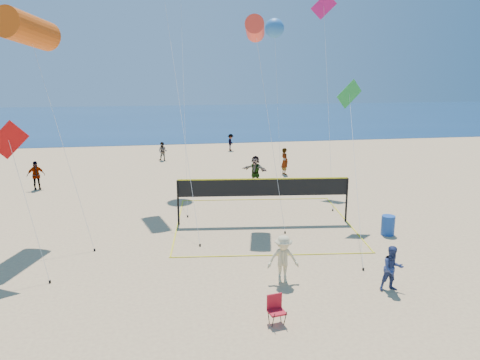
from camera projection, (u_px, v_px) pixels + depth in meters
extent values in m
cube|color=navy|center=(178.00, 118.00, 71.13)|extent=(140.00, 50.00, 0.03)
imported|color=navy|center=(392.00, 269.00, 16.08)|extent=(0.80, 0.63, 1.61)
imported|color=beige|center=(283.00, 259.00, 16.71)|extent=(1.17, 0.72, 1.76)
imported|color=gray|center=(36.00, 175.00, 29.47)|extent=(1.17, 0.82, 1.84)
imported|color=gray|center=(255.00, 170.00, 30.84)|extent=(1.75, 1.51, 1.90)
imported|color=gray|center=(285.00, 161.00, 33.66)|extent=(0.63, 0.80, 1.94)
imported|color=gray|center=(163.00, 151.00, 38.73)|extent=(0.89, 0.79, 1.54)
imported|color=gray|center=(231.00, 142.00, 43.42)|extent=(0.89, 1.14, 1.55)
cube|color=#B51422|center=(277.00, 312.00, 14.02)|extent=(0.56, 0.52, 0.05)
cube|color=#B51422|center=(274.00, 301.00, 14.14)|extent=(0.49, 0.13, 0.49)
cylinder|color=black|center=(273.00, 322.00, 13.84)|extent=(0.07, 0.25, 0.63)
cylinder|color=black|center=(268.00, 316.00, 14.16)|extent=(0.07, 0.25, 0.63)
cylinder|color=black|center=(285.00, 319.00, 13.96)|extent=(0.07, 0.25, 0.63)
cylinder|color=black|center=(280.00, 314.00, 14.29)|extent=(0.07, 0.25, 0.63)
cylinder|color=#174195|center=(388.00, 225.00, 21.57)|extent=(0.80, 0.80, 0.91)
cylinder|color=black|center=(178.00, 203.00, 22.83)|extent=(0.10, 0.10, 2.23)
cylinder|color=black|center=(347.00, 200.00, 23.29)|extent=(0.10, 0.10, 2.23)
cube|color=black|center=(263.00, 188.00, 22.90)|extent=(8.31, 0.91, 0.84)
cube|color=yellow|center=(263.00, 179.00, 22.79)|extent=(8.32, 0.92, 0.06)
cube|color=yellow|center=(273.00, 255.00, 19.26)|extent=(8.52, 0.96, 0.02)
cube|color=yellow|center=(256.00, 200.00, 27.38)|extent=(8.52, 0.96, 0.02)
cylinder|color=#C94A0B|center=(28.00, 30.00, 19.93)|extent=(2.26, 3.37, 1.70)
cylinder|color=silver|center=(61.00, 139.00, 19.83)|extent=(2.50, 2.85, 9.08)
cylinder|color=black|center=(95.00, 250.00, 19.72)|extent=(0.08, 0.08, 0.10)
cylinder|color=silver|center=(177.00, 85.00, 22.86)|extent=(1.31, 8.92, 13.31)
cylinder|color=black|center=(200.00, 245.00, 20.25)|extent=(0.08, 0.08, 0.10)
cylinder|color=#FF3A28|center=(255.00, 29.00, 22.46)|extent=(1.36, 2.31, 1.18)
cylinder|color=silver|center=(270.00, 129.00, 22.14)|extent=(0.91, 3.11, 9.32)
cylinder|color=black|center=(285.00, 232.00, 21.82)|extent=(0.08, 0.08, 0.10)
cube|color=#C10A0A|center=(8.00, 140.00, 16.87)|extent=(1.48, 0.24, 1.46)
cylinder|color=silver|center=(29.00, 211.00, 16.83)|extent=(1.32, 1.52, 4.96)
cylinder|color=black|center=(50.00, 282.00, 16.79)|extent=(0.08, 0.08, 0.10)
cube|color=green|center=(349.00, 94.00, 22.54)|extent=(1.41, 0.39, 1.43)
cylinder|color=silver|center=(355.00, 171.00, 20.19)|extent=(1.60, 6.18, 6.26)
cylinder|color=black|center=(363.00, 269.00, 17.84)|extent=(0.08, 0.08, 0.10)
cube|color=#C21568|center=(324.00, 6.00, 28.91)|extent=(1.55, 0.51, 1.60)
cylinder|color=silver|center=(328.00, 101.00, 27.07)|extent=(1.24, 6.40, 11.20)
cylinder|color=black|center=(333.00, 210.00, 25.22)|extent=(0.08, 0.08, 0.10)
cylinder|color=silver|center=(184.00, 85.00, 26.65)|extent=(0.33, 8.32, 13.10)
cylinder|color=black|center=(188.00, 216.00, 24.18)|extent=(0.08, 0.08, 0.10)
sphere|color=#286AB7|center=(274.00, 28.00, 31.54)|extent=(1.46, 1.46, 1.30)
cylinder|color=silver|center=(278.00, 106.00, 30.36)|extent=(0.56, 4.86, 10.09)
cylinder|color=black|center=(281.00, 191.00, 29.17)|extent=(0.08, 0.08, 0.10)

